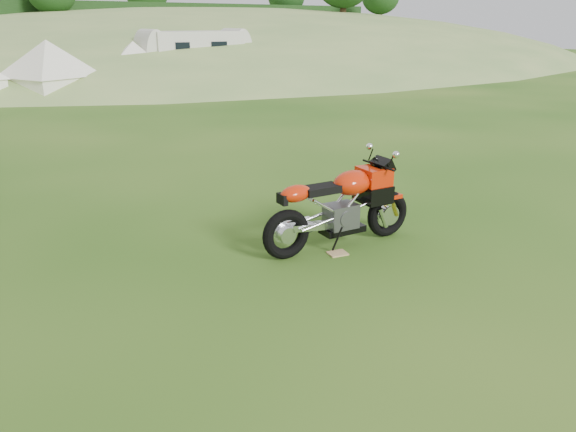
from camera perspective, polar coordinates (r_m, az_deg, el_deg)
ground at (r=6.12m, az=3.54°, el=-9.26°), size 120.00×120.00×0.00m
hillside at (r=51.99m, az=-7.59°, el=15.87°), size 80.00×64.00×8.00m
hedgerow at (r=51.99m, az=-7.59°, el=15.87°), size 36.00×1.20×8.60m
sport_motorcycle at (r=7.48m, az=5.30°, el=1.59°), size 2.25×0.93×1.31m
plywood_board at (r=7.45m, az=5.05°, el=-3.80°), size 0.29×0.26×0.02m
tent_mid at (r=24.75m, az=-23.10°, el=13.76°), size 3.48×3.48×2.37m
tent_right at (r=26.96m, az=-15.33°, el=14.80°), size 3.32×3.32×2.26m
caravan at (r=28.37m, az=-9.49°, el=15.63°), size 5.61×3.08×2.50m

